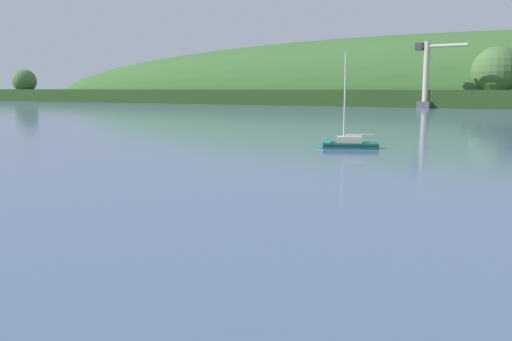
% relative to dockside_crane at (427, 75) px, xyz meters
% --- Properties ---
extents(far_shoreline_hill, '(506.53, 100.63, 52.29)m').
position_rel_dockside_crane_xyz_m(far_shoreline_hill, '(0.78, 35.45, -9.72)').
color(far_shoreline_hill, '#27431B').
rests_on(far_shoreline_hill, ground).
extents(dockside_crane, '(15.66, 5.09, 20.28)m').
position_rel_dockside_crane_xyz_m(dockside_crane, '(0.00, 0.00, 0.00)').
color(dockside_crane, '#4C4C51').
rests_on(dockside_crane, ground).
extents(sailboat_midwater_white, '(6.62, 3.95, 10.72)m').
position_rel_dockside_crane_xyz_m(sailboat_midwater_white, '(8.86, -123.01, -9.86)').
color(sailboat_midwater_white, '#0F564C').
rests_on(sailboat_midwater_white, ground).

